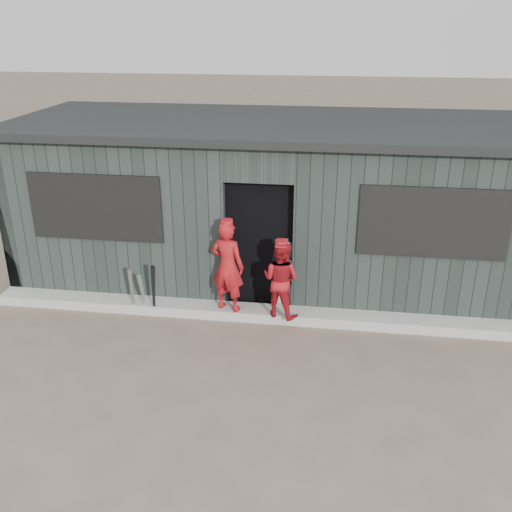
% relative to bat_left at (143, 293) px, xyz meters
% --- Properties ---
extents(ground, '(80.00, 80.00, 0.00)m').
position_rel_bat_left_xyz_m(ground, '(1.68, -1.69, -0.35)').
color(ground, brown).
rests_on(ground, ground).
extents(curb, '(8.00, 0.36, 0.15)m').
position_rel_bat_left_xyz_m(curb, '(1.68, 0.13, -0.27)').
color(curb, '#A0A09B').
rests_on(curb, ground).
extents(bat_left, '(0.10, 0.31, 0.69)m').
position_rel_bat_left_xyz_m(bat_left, '(0.00, 0.00, 0.00)').
color(bat_left, gray).
rests_on(bat_left, ground).
extents(bat_mid, '(0.10, 0.18, 0.75)m').
position_rel_bat_left_xyz_m(bat_mid, '(-0.16, -0.01, 0.03)').
color(bat_mid, gray).
rests_on(bat_mid, ground).
extents(bat_right, '(0.18, 0.27, 0.87)m').
position_rel_bat_left_xyz_m(bat_right, '(0.19, -0.06, 0.09)').
color(bat_right, black).
rests_on(bat_right, ground).
extents(player_red_left, '(0.57, 0.45, 1.36)m').
position_rel_bat_left_xyz_m(player_red_left, '(1.28, 0.08, 0.48)').
color(player_red_left, '#A41419').
rests_on(player_red_left, curb).
extents(player_red_right, '(0.67, 0.60, 1.13)m').
position_rel_bat_left_xyz_m(player_red_right, '(2.05, -0.00, 0.37)').
color(player_red_right, '#A4141D').
rests_on(player_red_right, curb).
extents(player_grey_back, '(0.63, 0.50, 1.13)m').
position_rel_bat_left_xyz_m(player_grey_back, '(2.06, 0.54, 0.22)').
color(player_grey_back, '#A8A8A8').
rests_on(player_grey_back, ground).
extents(dugout, '(8.30, 3.30, 2.62)m').
position_rel_bat_left_xyz_m(dugout, '(1.68, 1.82, 0.94)').
color(dugout, black).
rests_on(dugout, ground).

